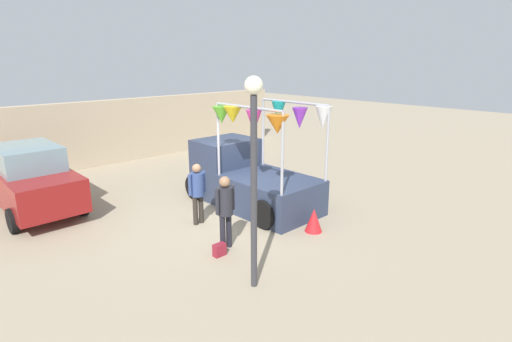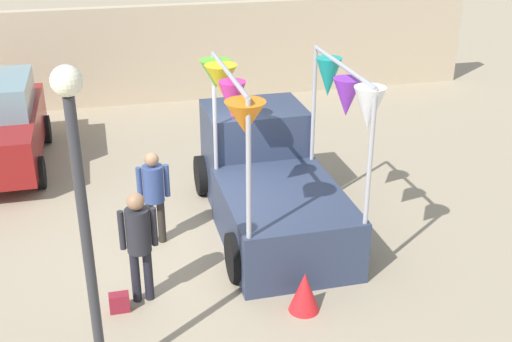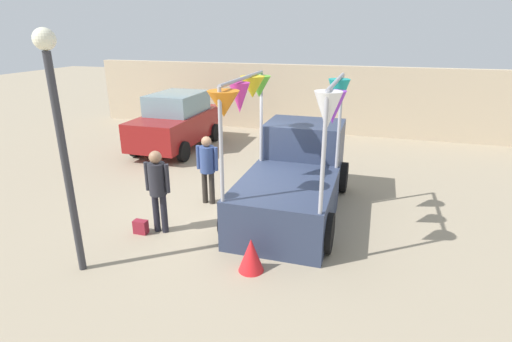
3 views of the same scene
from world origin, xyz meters
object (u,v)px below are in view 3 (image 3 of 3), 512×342
object	(u,v)px
parked_car	(177,121)
handbag	(141,227)
street_lamp	(58,123)
person_customer	(158,184)
person_vendor	(207,164)
folded_kite_bundle_crimson	(251,255)
vendor_truck	(295,171)

from	to	relation	value
parked_car	handbag	size ratio (longest dim) A/B	14.29
parked_car	street_lamp	size ratio (longest dim) A/B	1.02
person_customer	person_vendor	size ratio (longest dim) A/B	1.05
street_lamp	folded_kite_bundle_crimson	xyz separation A→B (m)	(2.79, 0.80, -2.26)
person_customer	handbag	xyz separation A→B (m)	(-0.35, -0.20, -0.90)
parked_car	folded_kite_bundle_crimson	xyz separation A→B (m)	(4.67, -6.36, -0.64)
folded_kite_bundle_crimson	street_lamp	bearing A→B (deg)	-163.98
person_vendor	folded_kite_bundle_crimson	distance (m)	3.08
person_vendor	folded_kite_bundle_crimson	size ratio (longest dim) A/B	2.71
parked_car	person_vendor	xyz separation A→B (m)	(2.85, -3.97, 0.03)
parked_car	folded_kite_bundle_crimson	bearing A→B (deg)	-53.75
folded_kite_bundle_crimson	handbag	bearing A→B (deg)	166.59
vendor_truck	parked_car	xyz separation A→B (m)	(-4.85, 3.66, 0.05)
street_lamp	handbag	bearing A→B (deg)	79.27
parked_car	handbag	xyz separation A→B (m)	(2.14, -5.76, -0.80)
parked_car	person_vendor	size ratio (longest dim) A/B	2.46
person_customer	person_vendor	world-z (taller)	person_customer
person_customer	vendor_truck	bearing A→B (deg)	38.85
handbag	folded_kite_bundle_crimson	distance (m)	2.60
parked_car	folded_kite_bundle_crimson	distance (m)	7.92
parked_car	person_customer	world-z (taller)	parked_car
person_customer	handbag	world-z (taller)	person_customer
parked_car	street_lamp	distance (m)	7.58
handbag	folded_kite_bundle_crimson	bearing A→B (deg)	-13.41
person_vendor	folded_kite_bundle_crimson	xyz separation A→B (m)	(1.82, -2.39, -0.68)
person_customer	handbag	bearing A→B (deg)	-150.26
parked_car	person_vendor	bearing A→B (deg)	-54.33
parked_car	folded_kite_bundle_crimson	world-z (taller)	parked_car
handbag	vendor_truck	bearing A→B (deg)	37.78
person_customer	folded_kite_bundle_crimson	size ratio (longest dim) A/B	2.85
person_vendor	handbag	size ratio (longest dim) A/B	5.80
vendor_truck	person_customer	distance (m)	3.03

